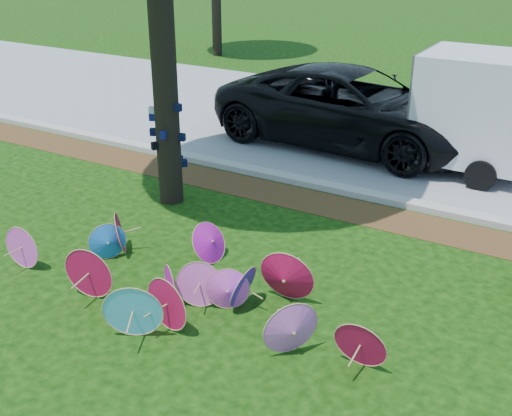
# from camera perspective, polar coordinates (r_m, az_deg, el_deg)

# --- Properties ---
(ground) EXTENTS (90.00, 90.00, 0.00)m
(ground) POSITION_cam_1_polar(r_m,az_deg,el_deg) (8.74, -9.65, -9.37)
(ground) COLOR black
(ground) RESTS_ON ground
(mulch_strip) EXTENTS (90.00, 1.00, 0.01)m
(mulch_strip) POSITION_cam_1_polar(r_m,az_deg,el_deg) (12.07, 3.98, 0.82)
(mulch_strip) COLOR #472D16
(mulch_strip) RESTS_ON ground
(curb) EXTENTS (90.00, 0.30, 0.12)m
(curb) POSITION_cam_1_polar(r_m,az_deg,el_deg) (12.63, 5.42, 2.13)
(curb) COLOR #B7B5AD
(curb) RESTS_ON ground
(street) EXTENTS (90.00, 8.00, 0.01)m
(street) POSITION_cam_1_polar(r_m,az_deg,el_deg) (16.30, 11.76, 6.65)
(street) COLOR gray
(street) RESTS_ON ground
(parasol_pile) EXTENTS (5.93, 2.74, 0.81)m
(parasol_pile) POSITION_cam_1_polar(r_m,az_deg,el_deg) (8.74, -6.30, -6.47)
(parasol_pile) COLOR #B70E3E
(parasol_pile) RESTS_ON ground
(black_van) EXTENTS (6.42, 3.21, 1.74)m
(black_van) POSITION_cam_1_polar(r_m,az_deg,el_deg) (14.96, 8.62, 8.78)
(black_van) COLOR black
(black_van) RESTS_ON ground
(cargo_trailer) EXTENTS (3.05, 1.94, 2.73)m
(cargo_trailer) POSITION_cam_1_polar(r_m,az_deg,el_deg) (13.69, 20.82, 8.16)
(cargo_trailer) COLOR silver
(cargo_trailer) RESTS_ON ground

